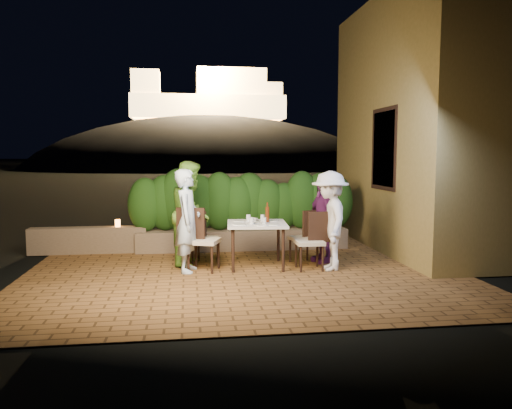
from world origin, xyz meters
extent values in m
plane|color=black|center=(0.00, 0.00, -0.02)|extent=(400.00, 400.00, 0.00)
cube|color=brown|center=(0.00, 0.50, -0.07)|extent=(7.00, 6.00, 0.15)
cube|color=olive|center=(3.60, 2.00, 2.50)|extent=(1.60, 5.00, 5.00)
cube|color=black|center=(2.82, 1.50, 2.00)|extent=(0.08, 1.00, 1.40)
cube|color=black|center=(2.81, 1.50, 2.00)|extent=(0.06, 1.15, 1.55)
cube|color=brown|center=(0.20, 2.30, 0.20)|extent=(4.20, 0.55, 0.40)
cube|color=brown|center=(-2.80, 2.30, 0.25)|extent=(2.20, 0.30, 0.50)
ellipsoid|color=black|center=(2.00, 60.00, -4.00)|extent=(52.00, 40.00, 22.00)
cylinder|color=white|center=(-0.06, 0.50, 0.76)|extent=(0.24, 0.24, 0.01)
cylinder|color=white|center=(-0.03, 0.94, 0.76)|extent=(0.20, 0.20, 0.01)
cylinder|color=white|center=(0.49, 0.43, 0.76)|extent=(0.20, 0.20, 0.01)
cylinder|color=white|center=(0.56, 0.89, 0.76)|extent=(0.22, 0.22, 0.01)
cylinder|color=white|center=(0.26, 0.74, 0.76)|extent=(0.20, 0.20, 0.01)
cylinder|color=white|center=(0.29, 0.37, 0.76)|extent=(0.23, 0.23, 0.01)
cylinder|color=silver|center=(0.15, 0.53, 0.81)|extent=(0.07, 0.07, 0.12)
cylinder|color=silver|center=(0.13, 0.86, 0.81)|extent=(0.07, 0.07, 0.12)
cylinder|color=silver|center=(0.37, 0.57, 0.80)|extent=(0.06, 0.06, 0.11)
cylinder|color=silver|center=(0.38, 0.87, 0.81)|extent=(0.07, 0.07, 0.12)
imported|color=white|center=(0.21, 0.97, 0.77)|extent=(0.23, 0.23, 0.04)
imported|color=#C5E1FD|center=(-0.90, 0.50, 0.83)|extent=(0.50, 0.67, 1.67)
imported|color=#72B639|center=(-0.84, 1.07, 0.89)|extent=(0.84, 0.99, 1.79)
imported|color=white|center=(1.42, 0.33, 0.82)|extent=(0.71, 1.11, 1.63)
imported|color=#632165|center=(1.46, 0.91, 0.76)|extent=(0.58, 0.95, 1.51)
cylinder|color=orange|center=(-2.24, 2.30, 0.57)|extent=(0.10, 0.10, 0.14)
camera|label=1|loc=(-0.89, -7.54, 1.91)|focal=35.00mm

